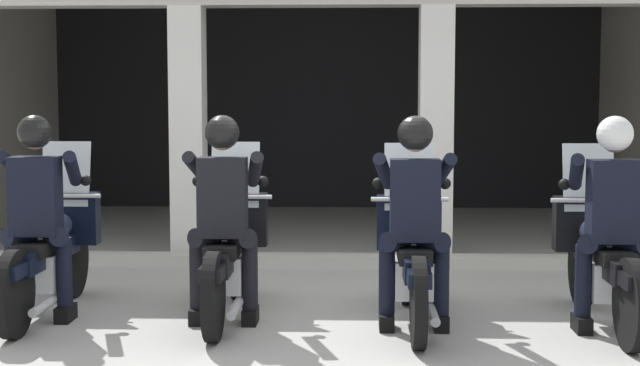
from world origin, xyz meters
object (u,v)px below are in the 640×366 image
motorcycle_far_left (51,250)px  police_officer_far_left (37,200)px  motorcycle_center_left (229,252)px  police_officer_center_left (223,201)px  police_officer_center_right (415,204)px  motorcycle_center_right (412,256)px  motorcycle_far_right (601,258)px  police_officer_far_right (612,205)px

motorcycle_far_left → police_officer_far_left: bearing=-82.3°
motorcycle_far_left → motorcycle_center_left: 1.43m
police_officer_center_left → police_officer_center_right: bearing=5.6°
police_officer_center_left → police_officer_center_right: same height
police_officer_center_left → motorcycle_center_right: size_ratio=0.78×
motorcycle_far_left → motorcycle_far_right: bearing=5.5°
motorcycle_center_right → police_officer_far_right: police_officer_far_right is taller
motorcycle_center_right → police_officer_far_right: (1.43, -0.31, 0.44)m
motorcycle_center_left → motorcycle_far_right: same height
motorcycle_center_left → motorcycle_far_right: size_ratio=1.00×
motorcycle_center_right → police_officer_far_right: bearing=0.5°
motorcycle_center_left → police_officer_far_right: bearing=2.3°
motorcycle_far_right → police_officer_far_left: bearing=-173.2°
police_officer_far_left → police_officer_center_left: 1.43m
police_officer_center_right → motorcycle_far_right: size_ratio=0.78×
motorcycle_far_left → motorcycle_center_left: (1.43, -0.03, 0.00)m
police_officer_center_left → motorcycle_far_right: 2.90m
police_officer_center_right → police_officer_far_right: bearing=11.7°
motorcycle_far_right → police_officer_far_right: (-0.00, -0.28, 0.44)m
police_officer_center_right → motorcycle_far_left: bearing=-176.3°
police_officer_far_left → police_officer_center_right: (2.86, -0.16, 0.00)m
motorcycle_center_right → police_officer_far_right: size_ratio=1.29×
motorcycle_center_left → police_officer_center_right: (1.43, -0.42, 0.44)m
motorcycle_far_left → motorcycle_center_right: same height
motorcycle_far_left → police_officer_center_left: (1.43, -0.31, 0.44)m
motorcycle_far_left → motorcycle_far_right: 4.29m
motorcycle_far_left → motorcycle_center_left: bearing=6.9°
motorcycle_center_left → police_officer_far_right: 2.93m
motorcycle_center_left → police_officer_center_right: bearing=-5.3°
motorcycle_center_left → motorcycle_far_right: (2.86, -0.16, 0.00)m
police_officer_center_left → police_officer_far_right: same height
motorcycle_center_left → police_officer_center_left: (-0.00, -0.28, 0.44)m
motorcycle_center_right → motorcycle_far_left: bearing=-170.7°
police_officer_center_right → motorcycle_center_left: bearing=176.2°
police_officer_center_left → motorcycle_center_left: bearing=100.8°
police_officer_far_left → motorcycle_center_left: size_ratio=0.78×
motorcycle_far_left → police_officer_far_right: bearing=1.7°
police_officer_center_left → police_officer_center_right: (1.43, -0.14, 0.00)m
police_officer_center_left → police_officer_far_left: bearing=-170.0°
police_officer_far_left → police_officer_center_left: size_ratio=1.00×
police_officer_far_left → motorcycle_center_right: police_officer_far_left is taller
police_officer_far_right → motorcycle_center_right: bearing=173.4°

